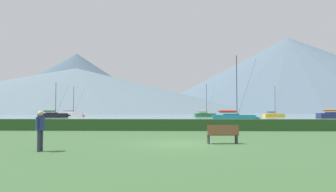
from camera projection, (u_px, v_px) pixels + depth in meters
name	position (u px, v px, depth m)	size (l,w,h in m)	color
ground_plane	(182.00, 144.00, 16.05)	(1000.00, 1000.00, 0.00)	#385B33
harbor_water	(179.00, 115.00, 152.83)	(320.00, 246.00, 0.00)	gray
hedge_line	(181.00, 125.00, 27.06)	(80.00, 1.20, 0.96)	#284C23
sailboat_slip_0	(234.00, 117.00, 51.21)	(7.73, 2.72, 10.58)	#19707A
sailboat_slip_1	(274.00, 115.00, 90.35)	(6.72, 2.90, 8.76)	gold
sailboat_slip_2	(54.00, 115.00, 81.91)	(8.18, 2.97, 8.92)	black
sailboat_slip_3	(336.00, 115.00, 72.66)	(8.88, 3.00, 12.06)	navy
sailboat_slip_4	(205.00, 115.00, 96.21)	(7.24, 3.28, 9.92)	#236B38
sailboat_slip_5	(72.00, 114.00, 99.15)	(8.64, 2.58, 9.28)	white
park_bench_under_tree	(223.00, 133.00, 16.09)	(1.59, 0.56, 0.95)	brown
person_standing_walker	(40.00, 127.00, 13.06)	(0.36, 0.57, 1.65)	#2D3347
distant_hill_west_ridge	(283.00, 93.00, 403.28)	(354.44, 354.44, 49.42)	slate
distant_hill_central_peak	(289.00, 75.00, 357.70)	(323.97, 323.97, 83.82)	#4C6070
distant_hill_east_ridge	(76.00, 90.00, 304.23)	(340.02, 340.02, 42.31)	slate
distant_hill_far_shoulder	(76.00, 83.00, 411.70)	(233.29, 233.29, 75.64)	#425666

